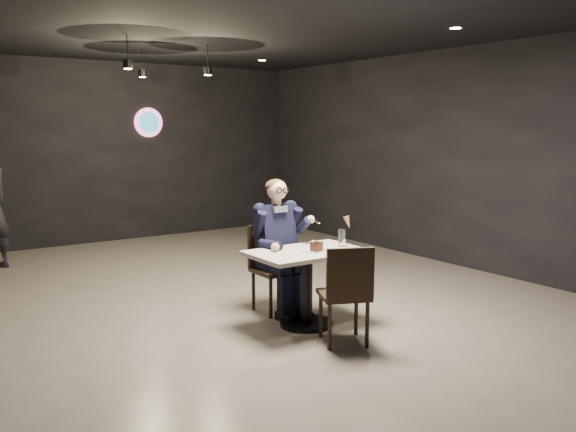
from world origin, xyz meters
TOP-DOWN VIEW (x-y plane):
  - floor at (0.00, 0.00)m, footprint 9.00×9.00m
  - wall_sign at (0.80, 4.47)m, footprint 0.50×0.06m
  - pendant_lights at (0.00, 2.00)m, footprint 1.40×1.20m
  - main_table at (0.21, -0.98)m, footprint 1.10×0.70m
  - chair_far at (0.21, -0.43)m, footprint 0.42×0.46m
  - chair_near at (0.21, -1.55)m, footprint 0.57×0.59m
  - seated_man at (0.21, -0.43)m, footprint 0.60×0.80m
  - dessert_plate at (0.24, -1.04)m, footprint 0.21×0.21m
  - cake_slice at (0.25, -1.09)m, footprint 0.13×0.11m
  - mint_leaf at (0.33, -1.07)m, footprint 0.07×0.04m
  - sundae_glass at (0.63, -1.01)m, footprint 0.07×0.07m
  - wafer_cone at (0.66, -1.06)m, footprint 0.08×0.08m

SIDE VIEW (x-z plane):
  - floor at x=0.00m, z-range 0.00..0.00m
  - main_table at x=0.21m, z-range 0.00..0.75m
  - chair_far at x=0.21m, z-range 0.00..0.92m
  - chair_near at x=0.21m, z-range 0.00..0.92m
  - seated_man at x=0.21m, z-range 0.00..1.44m
  - dessert_plate at x=0.24m, z-range 0.75..0.76m
  - cake_slice at x=0.25m, z-range 0.76..0.83m
  - sundae_glass at x=0.63m, z-range 0.75..0.92m
  - mint_leaf at x=0.33m, z-range 0.84..0.85m
  - wafer_cone at x=0.66m, z-range 0.93..1.06m
  - wall_sign at x=0.80m, z-range 1.75..2.25m
  - pendant_lights at x=0.00m, z-range 2.70..3.06m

